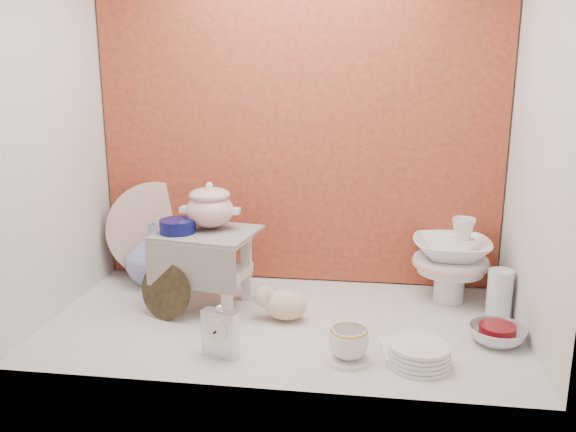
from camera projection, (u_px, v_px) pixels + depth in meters
name	position (u px, v px, depth m)	size (l,w,h in m)	color
ground	(282.00, 322.00, 2.30)	(1.80, 1.80, 0.00)	silver
niche_shell	(289.00, 76.00, 2.25)	(1.86, 1.03, 1.53)	#AA4F2A
step_stool	(209.00, 269.00, 2.43)	(0.38, 0.33, 0.32)	silver
soup_tureen	(210.00, 205.00, 2.41)	(0.24, 0.24, 0.20)	white
cobalt_bowl	(178.00, 226.00, 2.36)	(0.15, 0.15, 0.05)	#0A0D4C
floral_platter	(156.00, 230.00, 2.77)	(0.45, 0.05, 0.45)	white
blue_white_vase	(154.00, 254.00, 2.69)	(0.27, 0.27, 0.28)	silver
lacquer_tray	(166.00, 291.00, 2.31)	(0.23, 0.05, 0.23)	black
mantel_clock	(220.00, 331.00, 2.01)	(0.13, 0.04, 0.18)	silver
plush_pig	(286.00, 305.00, 2.30)	(0.22, 0.15, 0.13)	beige
teacup_saucer	(348.00, 359.00, 2.00)	(0.16, 0.16, 0.01)	white
gold_rim_teacup	(349.00, 343.00, 1.98)	(0.13, 0.13, 0.11)	white
lattice_dish	(408.00, 351.00, 2.04)	(0.18, 0.18, 0.03)	white
dinner_plate_stack	(419.00, 354.00, 1.96)	(0.22, 0.22, 0.07)	white
crystal_bowl	(497.00, 335.00, 2.12)	(0.20, 0.20, 0.06)	silver
clear_glass_vase	(499.00, 294.00, 2.32)	(0.10, 0.10, 0.20)	silver
porcelain_tower	(451.00, 259.00, 2.48)	(0.32, 0.32, 0.36)	white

